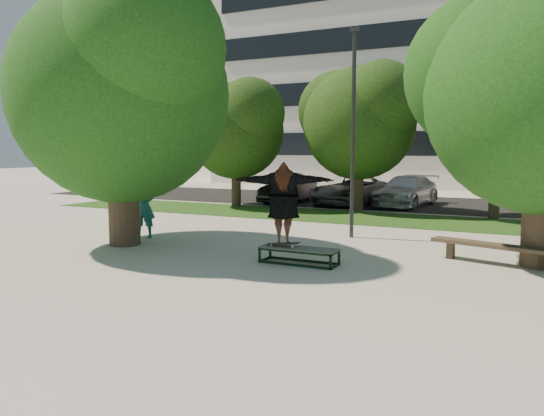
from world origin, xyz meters
The scene contains 18 objects.
ground centered at (0.00, 0.00, 0.00)m, with size 120.00×120.00×0.00m, color #ABA79D.
grass_strip centered at (1.00, 9.50, 0.01)m, with size 30.00×4.00×0.02m, color #1A4A15.
asphalt_strip centered at (0.00, 16.00, 0.01)m, with size 40.00×8.00×0.01m, color black.
tree_left centered at (-4.29, 1.09, 4.42)m, with size 6.96×5.95×7.12m.
tree_right centered at (5.92, 3.08, 4.09)m, with size 6.24×5.33×6.51m.
bg_tree_left centered at (-6.57, 11.07, 3.73)m, with size 5.28×4.51×5.77m.
bg_tree_mid centered at (-1.08, 12.08, 4.02)m, with size 5.76×4.92×6.24m.
bg_tree_right centered at (4.43, 11.57, 3.49)m, with size 5.04×4.31×5.43m.
lamppost centered at (1.00, 5.00, 3.15)m, with size 0.25×0.15×6.11m.
office_building centered at (-2.00, 31.98, 8.00)m, with size 30.00×14.12×16.00m.
grind_box centered at (1.08, 0.90, 0.19)m, with size 1.80×0.60×0.38m.
skater_rig centered at (0.68, 0.90, 1.39)m, with size 2.38×1.45×1.96m.
bystander centered at (-4.49, 2.17, 0.94)m, with size 0.68×0.45×1.88m, color #1A6560.
bench centered at (5.22, 2.76, 0.40)m, with size 3.14×1.31×0.48m.
car_silver_a centered at (-6.37, 16.50, 0.72)m, with size 1.70×4.23×1.44m, color #BDBCC2.
car_dark centered at (-5.00, 13.50, 0.66)m, with size 1.41×4.03×1.33m, color black.
car_grey centered at (-2.00, 14.09, 0.69)m, with size 2.30×4.99×1.39m, color #525357.
car_silver_b centered at (0.50, 14.65, 0.70)m, with size 1.96×4.83×1.40m, color silver.
Camera 1 is at (5.87, -10.09, 2.62)m, focal length 35.00 mm.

